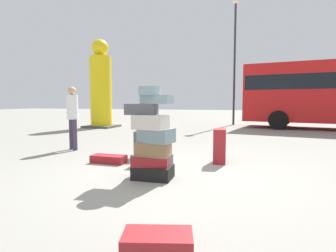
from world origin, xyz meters
name	(u,v)px	position (x,y,z in m)	size (l,w,h in m)	color
ground_plane	(163,176)	(0.00, 0.00, 0.00)	(80.00, 80.00, 0.00)	gray
suitcase_tower	(152,139)	(-0.11, -0.23, 0.69)	(0.84, 0.67, 1.58)	black
suitcase_maroon_left_side	(220,146)	(0.84, 1.36, 0.37)	(0.26, 0.40, 0.74)	maroon
suitcase_maroon_behind_tower	(158,252)	(0.85, -2.68, 0.15)	(0.55, 0.31, 0.30)	maroon
suitcase_maroon_right_side	(109,159)	(-1.45, 0.66, 0.08)	(0.75, 0.33, 0.17)	maroon
suitcase_charcoal_upright_blue	(140,145)	(-1.01, 1.35, 0.32)	(0.22, 0.40, 0.64)	#4C4C51
suitcase_charcoal_white_trunk	(152,161)	(-0.41, 0.56, 0.13)	(0.80, 0.35, 0.26)	#4C4C51
person_bearded_onlooker	(73,112)	(-3.20, 1.87, 1.03)	(0.31, 0.30, 1.73)	#3F334C
yellow_dummy_statue	(101,89)	(-6.02, 8.14, 1.99)	(1.52, 1.52, 4.46)	yellow
lamp_post	(235,44)	(0.38, 11.79, 4.53)	(0.36, 0.36, 7.08)	#333338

